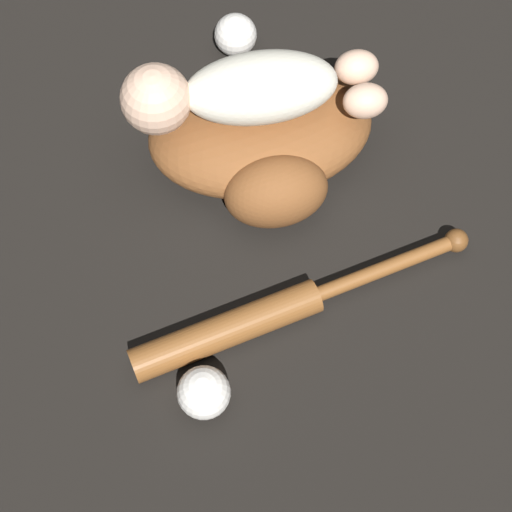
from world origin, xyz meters
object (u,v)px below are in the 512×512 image
at_px(baseball_bat, 262,317).
at_px(baseball_spare, 234,35).
at_px(baby_figure, 241,90).
at_px(baseball, 204,393).
at_px(baseball_glove, 263,139).

bearing_deg(baseball_bat, baseball_spare, -91.73).
bearing_deg(baseball_bat, baby_figure, -91.21).
height_order(baby_figure, baseball, baby_figure).
distance_m(baby_figure, baseball, 0.40).
bearing_deg(baseball_spare, baseball, 80.10).
xyz_separation_m(baby_figure, baseball, (0.09, 0.38, -0.11)).
distance_m(baseball_glove, baseball_spare, 0.21).
distance_m(baseball_bat, baseball_spare, 0.47).
bearing_deg(baby_figure, baseball_bat, 88.79).
bearing_deg(baseball_glove, baseball_bat, 82.58).
distance_m(baseball_glove, baseball, 0.38).
distance_m(baseball_glove, baseball_bat, 0.26).
xyz_separation_m(baseball_bat, baseball_spare, (-0.01, -0.47, 0.01)).
xyz_separation_m(baseball_bat, baseball, (0.09, 0.10, 0.01)).
relative_size(baseball_glove, baseball_spare, 5.13).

